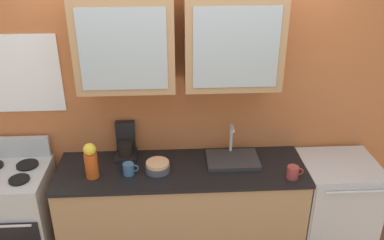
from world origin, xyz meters
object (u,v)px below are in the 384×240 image
at_px(cup_near_sink, 293,172).
at_px(bowl_stack, 158,166).
at_px(stove_range, 17,220).
at_px(vase, 91,161).
at_px(dishwasher, 333,209).
at_px(coffee_maker, 126,144).
at_px(cup_near_bowls, 129,169).
at_px(sink_faucet, 232,159).

bearing_deg(cup_near_sink, bowl_stack, 171.37).
distance_m(bowl_stack, cup_near_sink, 1.03).
bearing_deg(stove_range, vase, -6.70).
xyz_separation_m(dishwasher, coffee_maker, (-1.73, 0.23, 0.57)).
bearing_deg(bowl_stack, dishwasher, 0.89).
bearing_deg(stove_range, dishwasher, -0.10).
xyz_separation_m(cup_near_sink, dishwasher, (0.45, 0.18, -0.51)).
height_order(bowl_stack, coffee_maker, coffee_maker).
distance_m(dishwasher, coffee_maker, 1.83).
distance_m(cup_near_bowls, dishwasher, 1.76).
relative_size(stove_range, sink_faucet, 2.62).
relative_size(stove_range, bowl_stack, 5.77).
distance_m(cup_near_bowls, coffee_maker, 0.29).
height_order(vase, coffee_maker, coffee_maker).
bearing_deg(sink_faucet, cup_near_bowls, -169.90).
xyz_separation_m(cup_near_sink, cup_near_bowls, (-1.23, 0.12, -0.00)).
bearing_deg(sink_faucet, bowl_stack, -169.39).
bearing_deg(sink_faucet, cup_near_sink, -32.55).
distance_m(stove_range, cup_near_bowls, 1.07).
distance_m(stove_range, sink_faucet, 1.83).
height_order(stove_range, cup_near_sink, stove_range).
relative_size(sink_faucet, coffee_maker, 1.44).
height_order(bowl_stack, dishwasher, bowl_stack).
height_order(stove_range, cup_near_bowls, stove_range).
relative_size(dishwasher, coffee_maker, 3.16).
xyz_separation_m(stove_range, cup_near_bowls, (0.95, -0.06, 0.50)).
bearing_deg(sink_faucet, dishwasher, -5.89).
height_order(cup_near_sink, coffee_maker, coffee_maker).
xyz_separation_m(bowl_stack, vase, (-0.49, -0.05, 0.10)).
bearing_deg(dishwasher, bowl_stack, -179.11).
distance_m(vase, coffee_maker, 0.38).
relative_size(cup_near_sink, dishwasher, 0.14).
relative_size(bowl_stack, coffee_maker, 0.65).
relative_size(vase, cup_near_bowls, 2.39).
height_order(stove_range, coffee_maker, coffee_maker).
xyz_separation_m(stove_range, sink_faucet, (1.76, 0.08, 0.47)).
height_order(cup_near_bowls, coffee_maker, coffee_maker).
height_order(cup_near_sink, dishwasher, cup_near_sink).
height_order(vase, cup_near_sink, vase).
bearing_deg(coffee_maker, stove_range, -166.13).
bearing_deg(bowl_stack, cup_near_bowls, -171.32).
bearing_deg(vase, stove_range, 173.30).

